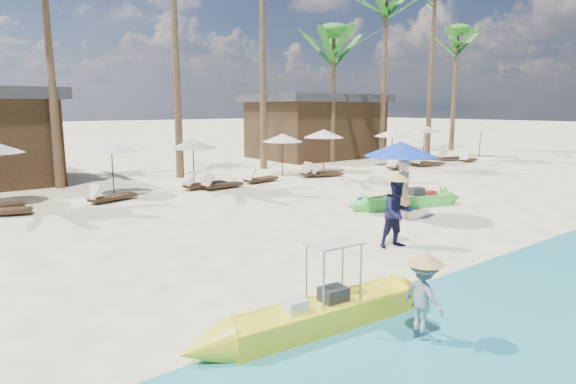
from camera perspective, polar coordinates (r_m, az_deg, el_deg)
ground at (r=11.90m, az=7.11°, el=-6.92°), size 240.00×240.00×0.00m
wet_sand_strip at (r=9.27m, az=29.96°, el=-13.23°), size 240.00×4.50×0.01m
green_canoe at (r=17.31m, az=13.83°, el=-1.02°), size 5.13×1.86×0.67m
yellow_canoe at (r=7.87m, az=4.10°, el=-14.20°), size 5.29×0.98×1.37m
tourist at (r=15.21m, az=13.36°, el=0.22°), size 0.73×0.52×1.87m
vendor_green at (r=12.20m, az=12.85°, el=-2.44°), size 1.00×0.87×1.75m
vendor_yellow at (r=7.48m, az=15.77°, el=-11.73°), size 0.48×0.74×1.09m
blue_umbrella at (r=15.20m, az=13.20°, el=4.99°), size 2.25×2.25×2.42m
resort_parasol_5 at (r=20.06m, az=-20.22°, el=5.05°), size 2.08×2.08×2.14m
lounger_5_left at (r=18.94m, az=-20.40°, el=-0.47°), size 1.94×1.06×0.63m
resort_parasol_6 at (r=20.94m, az=-11.21°, el=5.65°), size 2.07×2.07×2.14m
lounger_6_left at (r=20.74m, az=-7.98°, el=0.92°), size 1.88×0.73×0.62m
lounger_6_right at (r=20.97m, az=-10.08°, el=1.02°), size 2.06×0.86×0.68m
resort_parasol_7 at (r=24.41m, az=-0.64°, el=6.44°), size 2.08×2.08×2.14m
lounger_7_left at (r=22.31m, az=-3.45°, el=1.64°), size 1.93×0.90×0.63m
lounger_7_right at (r=24.23m, az=4.43°, el=2.25°), size 1.73×0.92×0.56m
resort_parasol_8 at (r=26.09m, az=4.27°, el=6.92°), size 2.21×2.21×2.28m
lounger_8_left at (r=24.30m, az=3.48°, el=2.37°), size 2.04×0.80×0.68m
resort_parasol_9 at (r=28.81m, az=12.29°, el=6.86°), size 2.13×2.13×2.20m
lounger_9_left at (r=27.76m, az=12.79°, el=3.04°), size 1.84×0.96×0.60m
lounger_9_right at (r=29.62m, az=16.18°, el=3.35°), size 1.99×1.05×0.65m
resort_parasol_10 at (r=33.07m, az=15.88°, el=7.22°), size 2.22×2.22×2.28m
lounger_10_left at (r=30.12m, az=15.09°, el=3.46°), size 1.77×0.76×0.58m
lounger_10_right at (r=32.86m, az=20.55°, el=3.68°), size 1.72×0.76×0.56m
resort_parasol_11 at (r=36.82m, az=21.92°, el=7.10°), size 2.19×2.19×2.26m
lounger_11_left at (r=33.30m, az=18.77°, el=3.92°), size 2.07×1.21×0.67m
palm_6 at (r=30.97m, az=5.43°, el=16.65°), size 2.08×2.08×8.51m
palm_7 at (r=33.31m, az=11.53°, el=19.40°), size 2.08×2.08×11.08m
palm_8 at (r=36.75m, az=16.96°, el=20.15°), size 2.08×2.08×12.70m
palm_9 at (r=41.44m, az=19.40°, el=15.85°), size 2.08×2.08×9.82m
pavilion_east at (r=33.78m, az=3.28°, el=7.87°), size 8.80×6.60×4.30m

